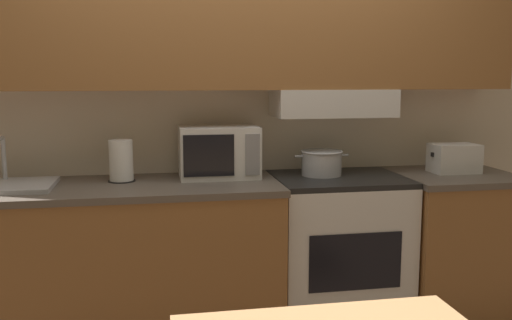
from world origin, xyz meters
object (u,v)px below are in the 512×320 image
object	(u,v)px
paper_towel_roll	(121,161)
cooking_pot	(322,162)
stove_range	(337,254)
toaster	(454,158)
microwave	(219,152)

from	to	relation	value
paper_towel_roll	cooking_pot	bearing A→B (deg)	-0.76
paper_towel_roll	stove_range	bearing A→B (deg)	-3.41
cooking_pot	paper_towel_roll	size ratio (longest dim) A/B	1.41
stove_range	toaster	size ratio (longest dim) A/B	3.28
toaster	paper_towel_roll	world-z (taller)	paper_towel_roll
cooking_pot	paper_towel_roll	distance (m)	1.14
cooking_pot	toaster	bearing A→B (deg)	-3.55
microwave	paper_towel_roll	world-z (taller)	microwave
stove_range	cooking_pot	world-z (taller)	cooking_pot
toaster	stove_range	bearing A→B (deg)	-179.39
paper_towel_roll	toaster	bearing A→B (deg)	-1.92
stove_range	microwave	size ratio (longest dim) A/B	2.08
cooking_pot	paper_towel_roll	world-z (taller)	paper_towel_roll
cooking_pot	toaster	world-z (taller)	toaster
microwave	toaster	world-z (taller)	microwave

